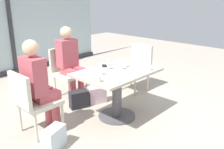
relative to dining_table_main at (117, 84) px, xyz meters
name	(u,v)px	position (x,y,z in m)	size (l,w,h in m)	color
ground_plane	(117,116)	(0.00, 0.00, -0.53)	(12.00, 12.00, 0.00)	#A89E8E
window_wall_backdrop	(9,21)	(0.00, 3.20, 0.68)	(4.82, 0.10, 2.70)	#A3B7BC
dining_table_main	(117,84)	(0.00, 0.00, 0.00)	(1.17, 0.82, 0.73)	#BCB29E
chair_near_window	(66,69)	(0.00, 1.20, -0.03)	(0.46, 0.51, 0.87)	beige
chair_far_left	(32,99)	(-1.09, 0.47, -0.03)	(0.50, 0.46, 0.87)	beige
chair_far_right	(137,65)	(1.09, 0.47, -0.03)	(0.50, 0.46, 0.87)	beige
person_near_window	(70,59)	(0.00, 1.10, 0.17)	(0.34, 0.39, 1.26)	#B24C56
person_far_left	(38,82)	(-0.98, 0.47, 0.17)	(0.39, 0.34, 1.26)	#B24C56
wine_glass_0	(121,61)	(0.08, -0.01, 0.33)	(0.07, 0.07, 0.18)	silver
wine_glass_1	(108,61)	(-0.04, 0.14, 0.33)	(0.07, 0.07, 0.18)	silver
wine_glass_2	(100,66)	(-0.30, 0.04, 0.33)	(0.07, 0.07, 0.18)	silver
wine_glass_3	(125,59)	(0.21, 0.04, 0.33)	(0.07, 0.07, 0.18)	silver
wine_glass_4	(149,62)	(0.30, -0.34, 0.33)	(0.07, 0.07, 0.18)	silver
coffee_cup	(98,79)	(-0.52, -0.15, 0.25)	(0.08, 0.08, 0.09)	white
cell_phone_on_table	(104,66)	(0.04, 0.30, 0.21)	(0.07, 0.14, 0.01)	black
handbag_0	(79,99)	(-0.18, 0.67, -0.39)	(0.30, 0.16, 0.28)	#232328
handbag_1	(54,138)	(-1.12, 0.01, -0.39)	(0.30, 0.16, 0.28)	silver
handbag_2	(97,95)	(0.15, 0.59, -0.39)	(0.30, 0.16, 0.28)	beige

